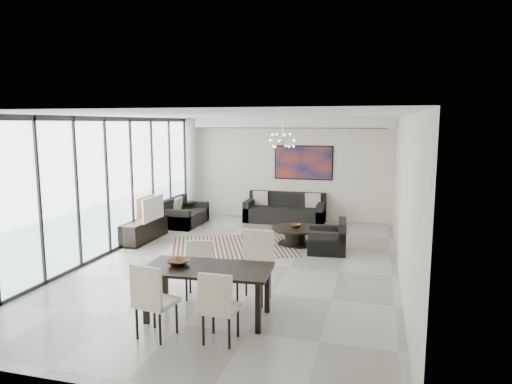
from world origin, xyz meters
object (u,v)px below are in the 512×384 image
(television, at_px, (149,209))
(dining_table, at_px, (208,273))
(coffee_table, at_px, (296,235))
(sofa_main, at_px, (285,212))
(tv_console, at_px, (144,230))

(television, xyz_separation_m, dining_table, (2.88, -3.68, -0.12))
(coffee_table, height_order, television, television)
(sofa_main, height_order, dining_table, sofa_main)
(sofa_main, bearing_deg, television, -132.19)
(coffee_table, xyz_separation_m, tv_console, (-3.54, -0.58, 0.03))
(coffee_table, relative_size, dining_table, 0.61)
(coffee_table, relative_size, tv_console, 0.69)
(coffee_table, bearing_deg, sofa_main, 107.06)
(television, bearing_deg, coffee_table, -79.97)
(sofa_main, bearing_deg, dining_table, -88.09)
(television, height_order, dining_table, television)
(sofa_main, relative_size, dining_table, 1.21)
(tv_console, bearing_deg, coffee_table, 9.25)
(sofa_main, xyz_separation_m, television, (-2.66, -2.94, 0.51))
(sofa_main, bearing_deg, coffee_table, -72.94)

